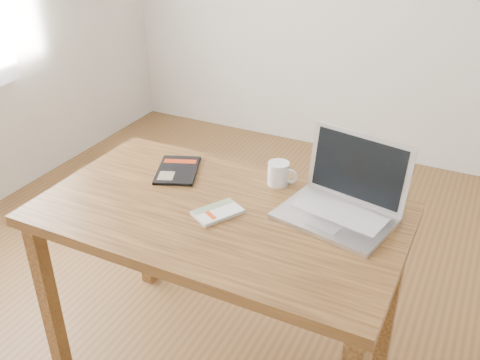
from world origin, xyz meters
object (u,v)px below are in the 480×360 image
at_px(black_guidebook, 178,170).
at_px(coffee_mug, 279,173).
at_px(white_guidebook, 218,212).
at_px(desk, 220,231).
at_px(laptop, 343,200).

bearing_deg(black_guidebook, coffee_mug, -9.87).
bearing_deg(white_guidebook, coffee_mug, 99.03).
bearing_deg(black_guidebook, desk, -54.20).
distance_m(white_guidebook, laptop, 0.43).
height_order(desk, coffee_mug, coffee_mug).
height_order(white_guidebook, laptop, laptop).
xyz_separation_m(black_guidebook, laptop, (0.66, -0.01, 0.05)).
relative_size(white_guidebook, coffee_mug, 1.62).
relative_size(black_guidebook, laptop, 0.64).
bearing_deg(desk, black_guidebook, 148.17).
distance_m(black_guidebook, coffee_mug, 0.40).
xyz_separation_m(desk, white_guidebook, (0.01, -0.03, 0.10)).
height_order(black_guidebook, laptop, laptop).
distance_m(white_guidebook, coffee_mug, 0.31).
xyz_separation_m(white_guidebook, black_guidebook, (-0.29, 0.20, -0.00)).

